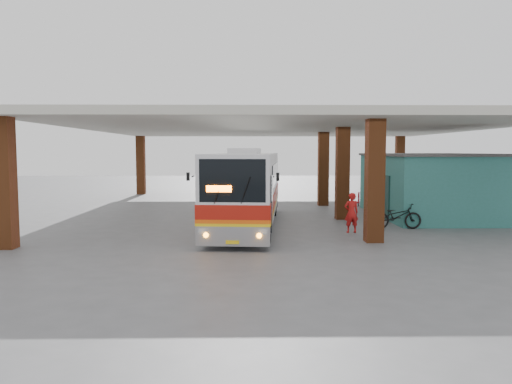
{
  "coord_description": "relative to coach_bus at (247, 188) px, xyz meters",
  "views": [
    {
      "loc": [
        -1.48,
        -20.51,
        3.23
      ],
      "look_at": [
        -1.14,
        0.0,
        1.54
      ],
      "focal_mm": 35.0,
      "sensor_mm": 36.0,
      "label": 1
    }
  ],
  "objects": [
    {
      "name": "brick_columns",
      "position": [
        2.94,
        4.14,
        0.52
      ],
      "size": [
        20.1,
        21.6,
        4.35
      ],
      "color": "brown",
      "rests_on": "ground"
    },
    {
      "name": "motorcycle",
      "position": [
        6.21,
        -0.95,
        -1.12
      ],
      "size": [
        2.07,
        0.76,
        1.08
      ],
      "primitive_type": "imported",
      "rotation": [
        0.0,
        0.0,
        1.59
      ],
      "color": "black",
      "rests_on": "ground"
    },
    {
      "name": "canopy_roof",
      "position": [
        2.01,
        5.64,
        2.84
      ],
      "size": [
        21.0,
        23.0,
        0.3
      ],
      "primitive_type": "cube",
      "color": "beige",
      "rests_on": "brick_columns"
    },
    {
      "name": "coach_bus",
      "position": [
        0.0,
        0.0,
        0.0
      ],
      "size": [
        3.33,
        11.61,
        3.34
      ],
      "rotation": [
        0.0,
        0.0,
        -0.08
      ],
      "color": "silver",
      "rests_on": "ground"
    },
    {
      "name": "pedestrian",
      "position": [
        4.13,
        -1.85,
        -0.86
      ],
      "size": [
        0.63,
        0.46,
        1.59
      ],
      "primitive_type": "imported",
      "rotation": [
        0.0,
        0.0,
        3.28
      ],
      "color": "red",
      "rests_on": "ground"
    },
    {
      "name": "red_chair",
      "position": [
        6.43,
        7.55,
        -1.28
      ],
      "size": [
        0.55,
        0.55,
        0.82
      ],
      "rotation": [
        0.0,
        0.0,
        -0.32
      ],
      "color": "red",
      "rests_on": "ground"
    },
    {
      "name": "ground",
      "position": [
        1.51,
        -0.86,
        -1.66
      ],
      "size": [
        90.0,
        90.0,
        0.0
      ],
      "primitive_type": "plane",
      "color": "#515154",
      "rests_on": "ground"
    },
    {
      "name": "shop_building",
      "position": [
        9.0,
        3.14,
        -0.1
      ],
      "size": [
        5.2,
        8.2,
        3.11
      ],
      "color": "#2D7267",
      "rests_on": "ground"
    }
  ]
}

